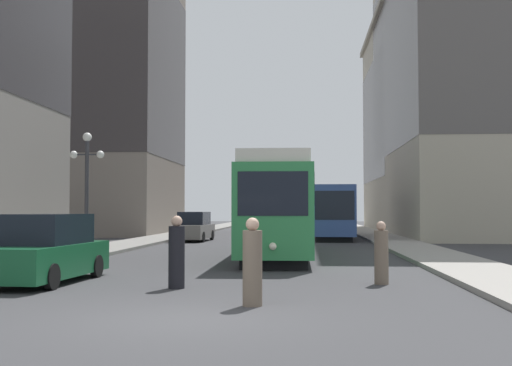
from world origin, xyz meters
TOP-DOWN VIEW (x-y plane):
  - ground_plane at (0.00, 0.00)m, footprint 200.00×200.00m
  - sidewalk_left at (-7.40, 40.00)m, footprint 2.73×120.00m
  - sidewalk_right at (7.40, 40.00)m, footprint 2.73×120.00m
  - streetcar at (1.07, 15.91)m, footprint 2.78×14.62m
  - transit_bus at (3.96, 32.30)m, footprint 2.69×11.81m
  - parked_car_left_near at (-4.73, 5.34)m, footprint 2.06×4.78m
  - parked_car_left_mid at (-4.73, 28.17)m, footprint 2.04×4.74m
  - pedestrian_crossing_near at (-1.01, 4.35)m, footprint 0.40×0.40m
  - pedestrian_crossing_far at (4.13, 5.63)m, footprint 0.37×0.37m
  - pedestrian_on_sidewalk at (1.09, 1.63)m, footprint 0.40×0.40m
  - lamp_post_left_near at (-6.63, 13.91)m, footprint 1.41×0.36m
  - building_left_corner at (-14.63, 39.27)m, footprint 12.32×14.65m
  - building_right_corner at (14.39, 37.99)m, footprint 11.85×24.38m
  - building_right_midblock at (15.28, 51.36)m, footprint 13.64×19.58m

SIDE VIEW (x-z plane):
  - ground_plane at x=0.00m, z-range 0.00..0.00m
  - sidewalk_left at x=-7.40m, z-range 0.00..0.15m
  - sidewalk_right at x=7.40m, z-range 0.00..0.15m
  - pedestrian_crossing_far at x=4.13m, z-range -0.06..1.58m
  - pedestrian_on_sidewalk at x=1.09m, z-range -0.06..1.71m
  - pedestrian_crossing_near at x=-1.01m, z-range -0.06..1.73m
  - parked_car_left_mid at x=-4.73m, z-range -0.07..1.75m
  - parked_car_left_near at x=-4.73m, z-range -0.07..1.75m
  - transit_bus at x=3.96m, z-range 0.22..3.67m
  - streetcar at x=1.07m, z-range 0.16..4.05m
  - lamp_post_left_near at x=-6.63m, z-range 0.96..5.87m
  - building_right_midblock at x=15.28m, z-range 0.27..19.96m
  - building_left_corner at x=-14.63m, z-range 0.37..24.74m
  - building_right_corner at x=14.39m, z-range 0.39..26.09m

